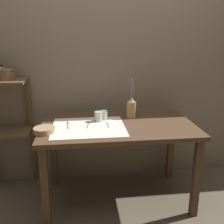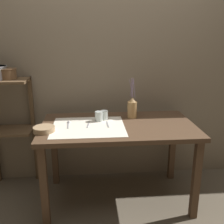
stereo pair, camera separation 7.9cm
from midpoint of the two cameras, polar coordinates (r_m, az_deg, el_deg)
ground_plane at (r=2.74m, az=2.06°, el=-18.13°), size 12.00×12.00×0.00m
stone_wall_back at (r=2.78m, az=1.07°, el=9.11°), size 7.00×0.06×2.40m
wooden_table at (r=2.42m, az=2.23°, el=-4.84°), size 1.40×0.79×0.77m
wooden_shelf_unit at (r=2.80m, az=-20.80°, el=-0.49°), size 0.46×0.31×1.15m
linen_cloth at (r=2.33m, az=-4.19°, el=-3.21°), size 0.64×0.54×0.00m
pitcher_with_flowers at (r=2.56m, az=5.29°, el=0.80°), size 0.09×0.09×0.40m
wooden_bowl at (r=2.27m, az=-13.62°, el=-3.69°), size 0.18×0.18×0.05m
glass_tumbler_near at (r=2.46m, az=-1.98°, el=-0.95°), size 0.07×0.07×0.09m
glass_tumbler_far at (r=2.51m, az=-0.78°, el=-0.65°), size 0.07×0.07×0.09m
spoon_inner at (r=2.42m, az=-8.55°, el=-2.45°), size 0.02×0.18×0.02m
fork_inner at (r=2.38m, az=-4.25°, el=-2.75°), size 0.03×0.16×0.00m
fork_outer at (r=2.38m, az=-0.01°, el=-2.70°), size 0.02×0.16×0.00m
metal_pot_small at (r=2.66m, az=-20.91°, el=7.84°), size 0.16×0.16×0.10m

